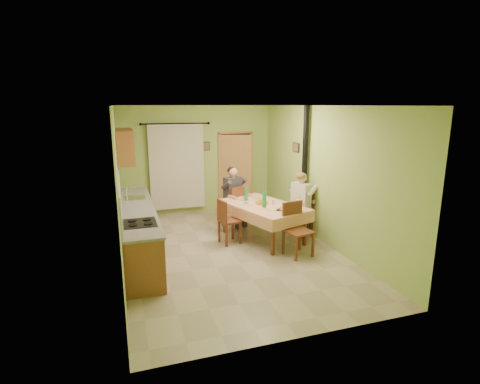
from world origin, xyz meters
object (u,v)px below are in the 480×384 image
object	(u,v)px
dining_table	(263,222)
stove_flue	(304,187)
chair_near	(298,241)
man_far	(234,190)
chair_far	(234,215)
chair_left	(229,230)
chair_right	(301,222)
man_right	(302,197)

from	to	relation	value
dining_table	stove_flue	bearing A→B (deg)	-9.19
chair_near	man_far	bearing A→B (deg)	-84.78
chair_far	chair_left	bearing A→B (deg)	-134.55
chair_near	chair_left	size ratio (longest dim) A/B	1.09
chair_right	man_right	world-z (taller)	man_right
chair_right	stove_flue	distance (m)	0.78
man_far	dining_table	bearing A→B (deg)	-92.72
stove_flue	chair_far	bearing A→B (deg)	149.19
chair_near	man_right	xyz separation A→B (m)	(0.58, 0.99, 0.59)
chair_left	stove_flue	size ratio (longest dim) A/B	0.34
chair_far	dining_table	bearing A→B (deg)	-92.75
chair_right	man_far	world-z (taller)	man_far
dining_table	chair_far	bearing A→B (deg)	90.88
chair_left	stove_flue	xyz separation A→B (m)	(1.79, 0.20, 0.74)
chair_far	man_right	size ratio (longest dim) A/B	0.71
man_far	stove_flue	world-z (taller)	stove_flue
chair_near	stove_flue	world-z (taller)	stove_flue
man_right	stove_flue	distance (m)	0.31
man_right	stove_flue	world-z (taller)	stove_flue
dining_table	chair_left	distance (m)	0.77
chair_far	man_right	distance (m)	1.71
chair_right	man_far	distance (m)	1.72
man_far	stove_flue	bearing A→B (deg)	-53.15
chair_left	stove_flue	bearing A→B (deg)	84.26
chair_far	man_far	distance (m)	0.59
dining_table	man_right	xyz separation A→B (m)	(0.87, -0.06, 0.50)
chair_right	stove_flue	bearing A→B (deg)	-56.05
man_far	stove_flue	distance (m)	1.61
chair_far	chair_right	world-z (taller)	chair_far
dining_table	chair_near	world-z (taller)	chair_near
dining_table	man_right	distance (m)	1.01
chair_right	man_far	xyz separation A→B (m)	(-1.24, 1.05, 0.59)
chair_right	man_far	size ratio (longest dim) A/B	0.68
man_right	chair_far	bearing A→B (deg)	26.00
chair_near	man_far	world-z (taller)	man_far
dining_table	chair_near	distance (m)	1.10
man_right	dining_table	bearing A→B (deg)	62.73
man_far	chair_left	bearing A→B (deg)	-134.03
man_far	man_right	bearing A→B (deg)	-62.79
chair_left	man_far	bearing A→B (deg)	145.80
dining_table	chair_near	size ratio (longest dim) A/B	2.11
man_far	chair_near	bearing A→B (deg)	-94.58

